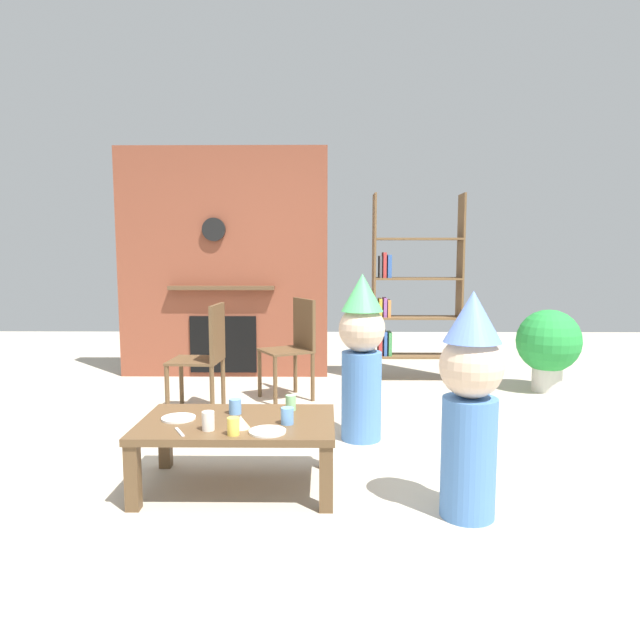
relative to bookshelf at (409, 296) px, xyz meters
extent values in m
plane|color=#BCB29E|center=(-1.04, -2.40, -0.87)|extent=(12.00, 12.00, 0.00)
cube|color=brown|center=(-1.94, 0.20, 0.33)|extent=(2.20, 0.18, 2.40)
cube|color=black|center=(-1.94, 0.10, -0.52)|extent=(0.70, 0.02, 0.60)
cube|color=brown|center=(-1.94, 0.06, 0.08)|extent=(1.10, 0.10, 0.04)
cylinder|color=black|center=(-2.01, 0.08, 0.68)|extent=(0.24, 0.04, 0.24)
cube|color=brown|center=(-0.36, 0.00, 0.08)|extent=(0.02, 0.28, 1.90)
cube|color=brown|center=(0.52, 0.00, 0.08)|extent=(0.02, 0.28, 1.90)
cube|color=brown|center=(0.08, 0.00, -0.62)|extent=(0.86, 0.28, 0.02)
cube|color=brown|center=(0.08, 0.00, -0.22)|extent=(0.86, 0.28, 0.02)
cube|color=brown|center=(0.08, 0.00, 0.18)|extent=(0.86, 0.28, 0.02)
cube|color=brown|center=(0.08, 0.00, 0.58)|extent=(0.86, 0.28, 0.02)
cube|color=#B23333|center=(-0.30, 0.00, -0.52)|extent=(0.04, 0.20, 0.19)
cube|color=#3359A5|center=(-0.24, 0.00, -0.49)|extent=(0.03, 0.20, 0.25)
cube|color=#3F8C4C|center=(-0.19, 0.00, -0.49)|extent=(0.03, 0.20, 0.24)
cube|color=gold|center=(-0.30, 0.00, -0.12)|extent=(0.03, 0.20, 0.19)
cube|color=#8C4C99|center=(-0.25, 0.00, -0.11)|extent=(0.03, 0.20, 0.19)
cube|color=#D87F3F|center=(-0.21, 0.00, -0.13)|extent=(0.03, 0.20, 0.17)
cube|color=#4C4C51|center=(-0.30, 0.00, 0.30)|extent=(0.02, 0.20, 0.22)
cube|color=#B23333|center=(-0.26, 0.00, 0.32)|extent=(0.03, 0.20, 0.26)
cube|color=#3359A5|center=(-0.21, 0.00, 0.30)|extent=(0.04, 0.20, 0.23)
cube|color=brown|center=(-1.34, -2.75, -0.51)|extent=(1.07, 0.68, 0.04)
cube|color=brown|center=(-1.83, -3.04, -0.70)|extent=(0.07, 0.07, 0.35)
cube|color=brown|center=(-0.85, -3.04, -0.70)|extent=(0.07, 0.07, 0.35)
cube|color=brown|center=(-1.83, -2.46, -0.70)|extent=(0.07, 0.07, 0.35)
cube|color=brown|center=(-0.85, -2.46, -0.70)|extent=(0.07, 0.07, 0.35)
cylinder|color=#8CD18C|center=(-1.06, -2.54, -0.44)|extent=(0.06, 0.06, 0.09)
cylinder|color=#F2CC4C|center=(-1.32, -3.01, -0.44)|extent=(0.06, 0.06, 0.09)
cylinder|color=silver|center=(-1.47, -2.93, -0.44)|extent=(0.06, 0.06, 0.10)
cylinder|color=#669EE0|center=(-1.06, -2.82, -0.44)|extent=(0.07, 0.07, 0.09)
cylinder|color=#669EE0|center=(-1.37, -2.63, -0.44)|extent=(0.07, 0.07, 0.09)
cylinder|color=white|center=(-1.15, -2.97, -0.48)|extent=(0.19, 0.19, 0.01)
cylinder|color=white|center=(-1.67, -2.74, -0.48)|extent=(0.19, 0.19, 0.01)
cone|color=#EAC68C|center=(-1.30, -2.89, -0.45)|extent=(0.10, 0.10, 0.07)
cube|color=silver|center=(-1.61, -2.97, -0.48)|extent=(0.08, 0.14, 0.01)
cylinder|color=#4C7FC6|center=(-0.15, -3.09, -0.57)|extent=(0.27, 0.27, 0.60)
sphere|color=beige|center=(-0.15, -3.09, -0.11)|extent=(0.31, 0.31, 0.31)
cone|color=#668CE5|center=(-0.15, -3.09, 0.13)|extent=(0.28, 0.28, 0.25)
cylinder|color=#4C7FC6|center=(-0.60, -1.92, -0.56)|extent=(0.28, 0.28, 0.62)
sphere|color=beige|center=(-0.60, -1.92, -0.09)|extent=(0.32, 0.32, 0.32)
cone|color=#4CB766|center=(-0.60, -1.92, 0.17)|extent=(0.29, 0.29, 0.26)
cube|color=brown|center=(-1.91, -1.28, -0.43)|extent=(0.42, 0.42, 0.02)
cube|color=brown|center=(-1.73, -1.29, -0.20)|extent=(0.05, 0.40, 0.45)
cylinder|color=brown|center=(-2.08, -1.09, -0.66)|extent=(0.04, 0.04, 0.43)
cylinder|color=brown|center=(-2.10, -1.45, -0.66)|extent=(0.04, 0.04, 0.43)
cylinder|color=brown|center=(-1.72, -1.11, -0.66)|extent=(0.04, 0.04, 0.43)
cylinder|color=brown|center=(-1.74, -1.47, -0.66)|extent=(0.04, 0.04, 0.43)
cube|color=brown|center=(-1.21, -0.81, -0.43)|extent=(0.54, 0.54, 0.02)
cube|color=brown|center=(-1.05, -0.72, -0.20)|extent=(0.22, 0.37, 0.45)
cylinder|color=brown|center=(-1.46, -0.73, -0.66)|extent=(0.04, 0.04, 0.43)
cylinder|color=brown|center=(-1.29, -1.05, -0.66)|extent=(0.04, 0.04, 0.43)
cylinder|color=brown|center=(-1.14, -0.56, -0.66)|extent=(0.04, 0.04, 0.43)
cylinder|color=brown|center=(-0.97, -0.88, -0.66)|extent=(0.04, 0.04, 0.43)
cylinder|color=beige|center=(1.26, -0.48, -0.76)|extent=(0.27, 0.27, 0.23)
sphere|color=green|center=(1.26, -0.48, -0.39)|extent=(0.60, 0.60, 0.60)
camera|label=1|loc=(-0.85, -5.80, 0.43)|focal=31.82mm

